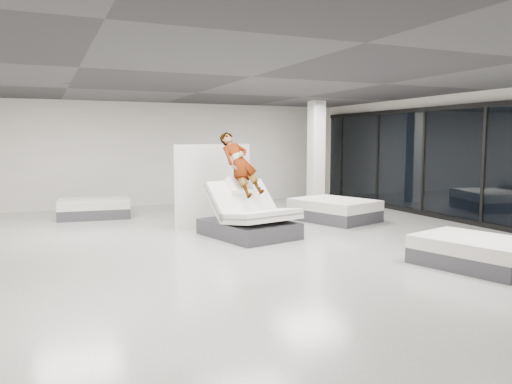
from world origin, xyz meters
The scene contains 10 objects.
room centered at (0.00, 0.00, 1.60)m, with size 14.00×14.04×3.20m.
hero_bed centered at (0.38, 1.04, 0.37)m, with size 1.85×2.20×1.27m.
person centered at (0.31, 1.37, 1.23)m, with size 0.58×0.38×1.60m, color slate.
remote centered at (0.60, 1.08, 1.05)m, with size 0.05×0.14×0.03m, color black.
divider_panel centered at (0.14, 2.63, 0.97)m, with size 2.14×0.10×1.94m, color white.
flat_bed_right_far centered at (3.19, 2.16, 0.27)m, with size 2.02×2.33×0.54m.
flat_bed_right_near centered at (2.78, -2.70, 0.24)m, with size 1.72×2.02×0.47m.
flat_bed_left_far centered at (-2.37, 5.15, 0.25)m, with size 1.90×1.50×0.49m.
column centered at (4.00, 4.50, 1.60)m, with size 0.40×0.40×3.20m, color silver.
storefront_glazing centered at (5.90, 0.00, 1.45)m, with size 0.12×13.40×2.92m.
Camera 1 is at (-3.62, -8.58, 2.05)m, focal length 35.00 mm.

